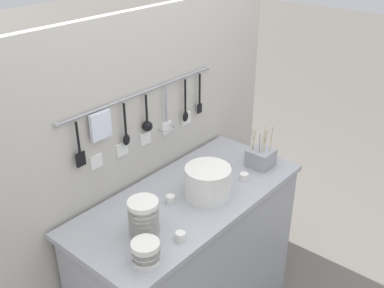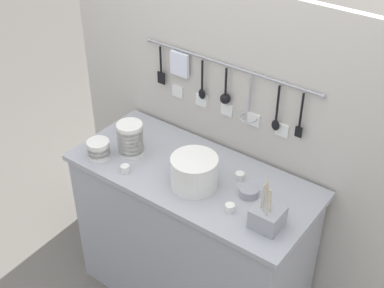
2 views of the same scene
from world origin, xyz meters
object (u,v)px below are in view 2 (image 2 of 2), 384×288
(cup_edge_near, at_px, (180,160))
(cup_back_right, at_px, (240,176))
(cutlery_caddy, at_px, (267,217))
(plate_stack, at_px, (194,172))
(bowl_stack_nested_right, at_px, (99,149))
(bowl_stack_back_corner, at_px, (130,139))
(steel_mixing_bowl, at_px, (249,191))
(cup_front_left, at_px, (125,169))
(cup_by_caddy, at_px, (230,208))

(cup_edge_near, xyz_separation_m, cup_back_right, (0.33, 0.07, 0.00))
(cutlery_caddy, bearing_deg, plate_stack, 175.02)
(bowl_stack_nested_right, relative_size, plate_stack, 0.51)
(bowl_stack_back_corner, xyz_separation_m, cutlery_caddy, (0.88, -0.06, -0.04))
(bowl_stack_nested_right, relative_size, bowl_stack_back_corner, 0.65)
(steel_mixing_bowl, bearing_deg, bowl_stack_nested_right, -165.49)
(cup_front_left, relative_size, cup_back_right, 1.00)
(plate_stack, bearing_deg, steel_mixing_bowl, 20.65)
(cup_front_left, bearing_deg, cutlery_caddy, 6.34)
(cup_by_caddy, bearing_deg, steel_mixing_bowl, 85.85)
(bowl_stack_nested_right, xyz_separation_m, cup_by_caddy, (0.80, 0.06, -0.03))
(bowl_stack_back_corner, distance_m, cup_front_left, 0.18)
(bowl_stack_back_corner, relative_size, cup_front_left, 4.00)
(bowl_stack_back_corner, height_order, cup_back_right, bowl_stack_back_corner)
(plate_stack, bearing_deg, cup_by_caddy, -12.64)
(cup_front_left, bearing_deg, cup_back_right, 30.49)
(plate_stack, bearing_deg, cup_back_right, 47.75)
(cup_edge_near, bearing_deg, cup_back_right, 11.89)
(plate_stack, relative_size, cutlery_caddy, 0.90)
(bowl_stack_back_corner, bearing_deg, plate_stack, -2.20)
(bowl_stack_nested_right, xyz_separation_m, bowl_stack_back_corner, (0.12, 0.13, 0.04))
(bowl_stack_back_corner, bearing_deg, cup_back_right, 14.87)
(bowl_stack_back_corner, relative_size, cutlery_caddy, 0.72)
(cup_by_caddy, distance_m, cup_back_right, 0.25)
(cutlery_caddy, bearing_deg, steel_mixing_bowl, 142.73)
(cup_edge_near, height_order, cup_front_left, same)
(steel_mixing_bowl, relative_size, cup_back_right, 2.14)
(cup_back_right, bearing_deg, steel_mixing_bowl, -37.14)
(bowl_stack_back_corner, distance_m, cup_edge_near, 0.29)
(cutlery_caddy, height_order, cup_back_right, cutlery_caddy)
(cup_by_caddy, bearing_deg, bowl_stack_back_corner, 173.96)
(cutlery_caddy, xyz_separation_m, cup_by_caddy, (-0.19, -0.02, -0.03))
(bowl_stack_back_corner, relative_size, steel_mixing_bowl, 1.87)
(cup_back_right, bearing_deg, plate_stack, -132.25)
(bowl_stack_nested_right, distance_m, cup_edge_near, 0.44)
(cup_by_caddy, height_order, cup_back_right, same)
(bowl_stack_back_corner, bearing_deg, bowl_stack_nested_right, -131.92)
(steel_mixing_bowl, xyz_separation_m, cup_edge_near, (-0.43, 0.01, -0.00))
(bowl_stack_nested_right, relative_size, cup_by_caddy, 2.58)
(cutlery_caddy, bearing_deg, cup_edge_near, 166.67)
(cup_back_right, bearing_deg, cup_front_left, -149.51)
(bowl_stack_nested_right, distance_m, cutlery_caddy, 1.00)
(steel_mixing_bowl, bearing_deg, cutlery_caddy, -37.27)
(bowl_stack_nested_right, height_order, bowl_stack_back_corner, bowl_stack_back_corner)
(cup_by_caddy, bearing_deg, cup_front_left, -173.33)
(cup_edge_near, bearing_deg, cup_front_left, -128.35)
(cutlery_caddy, relative_size, cup_front_left, 5.58)
(bowl_stack_nested_right, xyz_separation_m, cutlery_caddy, (0.99, 0.07, 0.00))
(bowl_stack_nested_right, height_order, cutlery_caddy, cutlery_caddy)
(steel_mixing_bowl, bearing_deg, cup_edge_near, 178.96)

